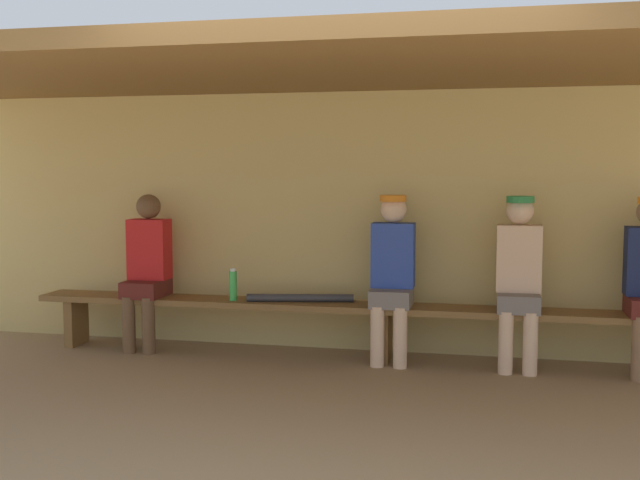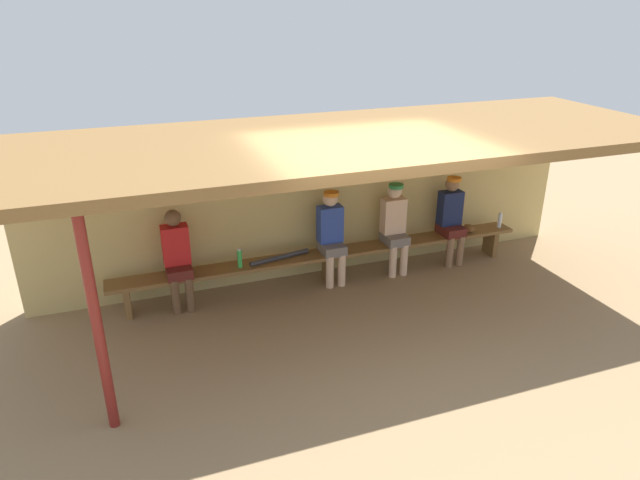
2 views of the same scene
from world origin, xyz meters
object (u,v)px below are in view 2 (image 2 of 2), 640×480
object	(u,v)px
water_bottle_orange	(500,220)
player_shirtless_tan	(331,233)
bench	(328,257)
water_bottle_green	(240,258)
player_in_red	(177,256)
player_in_white	(451,216)
baseball_bat	(280,257)
player_near_post	(395,224)
support_post	(97,327)
baseball_glove_dark_brown	(469,228)

from	to	relation	value
water_bottle_orange	player_shirtless_tan	bearing A→B (deg)	179.24
bench	water_bottle_green	world-z (taller)	water_bottle_green
player_in_red	player_in_white	bearing A→B (deg)	0.01
bench	water_bottle_orange	size ratio (longest dim) A/B	24.74
player_in_red	baseball_bat	world-z (taller)	player_in_red
baseball_bat	water_bottle_orange	bearing A→B (deg)	-11.48
bench	water_bottle_green	size ratio (longest dim) A/B	22.34
water_bottle_green	baseball_bat	distance (m)	0.57
player_near_post	baseball_bat	bearing A→B (deg)	-179.88
support_post	water_bottle_orange	xyz separation A→B (m)	(5.83, 2.07, -0.52)
player_near_post	baseball_bat	distance (m)	1.76
water_bottle_orange	player_in_red	bearing A→B (deg)	179.57
water_bottle_green	water_bottle_orange	distance (m)	4.12
baseball_bat	player_in_red	bearing A→B (deg)	168.93
player_in_white	baseball_glove_dark_brown	size ratio (longest dim) A/B	5.60
bench	baseball_bat	size ratio (longest dim) A/B	6.81
baseball_bat	water_bottle_green	bearing A→B (deg)	174.05
support_post	player_in_red	size ratio (longest dim) A/B	1.65
player_near_post	water_bottle_orange	size ratio (longest dim) A/B	5.55
player_shirtless_tan	baseball_bat	xyz separation A→B (m)	(-0.76, -0.00, -0.25)
player_near_post	water_bottle_green	distance (m)	2.31
player_near_post	water_bottle_green	world-z (taller)	player_near_post
bench	player_near_post	distance (m)	1.09
player_in_white	player_near_post	bearing A→B (deg)	180.00
support_post	water_bottle_green	bearing A→B (deg)	50.19
player_in_white	baseball_bat	xyz separation A→B (m)	(-2.69, -0.00, -0.25)
water_bottle_green	player_shirtless_tan	bearing A→B (deg)	2.28
player_in_red	water_bottle_green	world-z (taller)	player_in_red
player_shirtless_tan	player_in_white	world-z (taller)	same
bench	player_shirtless_tan	distance (m)	0.36
player_shirtless_tan	player_in_white	bearing A→B (deg)	0.00
bench	player_near_post	bearing A→B (deg)	0.20
baseball_bat	support_post	bearing A→B (deg)	-148.20
player_shirtless_tan	player_in_red	xyz separation A→B (m)	(-2.12, -0.00, -0.02)
player_shirtless_tan	bench	bearing A→B (deg)	-175.93
water_bottle_orange	baseball_glove_dark_brown	xyz separation A→B (m)	(-0.52, 0.04, -0.07)
player_in_red	baseball_glove_dark_brown	xyz separation A→B (m)	(4.39, 0.00, -0.22)
bench	player_in_red	xyz separation A→B (m)	(-2.07, 0.00, 0.34)
bench	baseball_bat	world-z (taller)	baseball_bat
support_post	baseball_bat	size ratio (longest dim) A/B	2.50
bench	water_bottle_orange	xyz separation A→B (m)	(2.85, -0.03, 0.19)
player_near_post	player_in_red	bearing A→B (deg)	-179.99
water_bottle_orange	baseball_glove_dark_brown	world-z (taller)	water_bottle_orange
bench	water_bottle_green	distance (m)	1.29
bench	player_in_red	size ratio (longest dim) A/B	4.49
player_in_red	water_bottle_green	bearing A→B (deg)	-3.76
support_post	bench	size ratio (longest dim) A/B	0.37
bench	water_bottle_green	xyz separation A→B (m)	(-1.27, -0.05, 0.20)
player_in_red	baseball_glove_dark_brown	size ratio (longest dim) A/B	5.56
player_shirtless_tan	player_in_red	bearing A→B (deg)	-179.99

